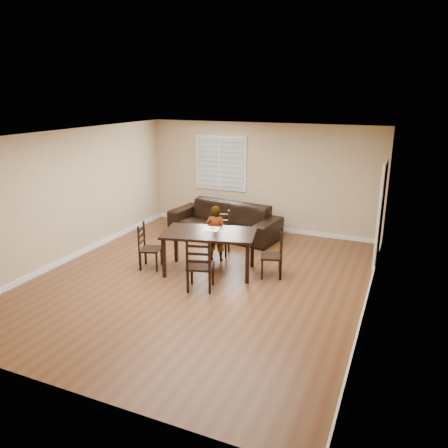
{
  "coord_description": "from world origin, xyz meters",
  "views": [
    {
      "loc": [
        3.42,
        -6.8,
        3.42
      ],
      "look_at": [
        0.27,
        0.49,
        1.0
      ],
      "focal_mm": 35.0,
      "sensor_mm": 36.0,
      "label": 1
    }
  ],
  "objects_px": {
    "donut": "(212,228)",
    "chair_right": "(277,255)",
    "dining_table": "(209,236)",
    "sofa": "(224,220)",
    "chair_far": "(199,268)",
    "child": "(216,233)",
    "chair_near": "(220,234)",
    "chair_left": "(145,248)"
  },
  "relations": [
    {
      "from": "chair_left",
      "to": "donut",
      "type": "bearing_deg",
      "value": -84.35
    },
    {
      "from": "chair_far",
      "to": "chair_left",
      "type": "height_order",
      "value": "chair_far"
    },
    {
      "from": "chair_far",
      "to": "donut",
      "type": "distance_m",
      "value": 1.19
    },
    {
      "from": "chair_right",
      "to": "donut",
      "type": "height_order",
      "value": "chair_right"
    },
    {
      "from": "chair_left",
      "to": "child",
      "type": "bearing_deg",
      "value": -67.0
    },
    {
      "from": "child",
      "to": "sofa",
      "type": "xyz_separation_m",
      "value": [
        -0.49,
        1.58,
        -0.2
      ]
    },
    {
      "from": "chair_far",
      "to": "chair_right",
      "type": "bearing_deg",
      "value": -147.65
    },
    {
      "from": "chair_left",
      "to": "sofa",
      "type": "distance_m",
      "value": 2.59
    },
    {
      "from": "sofa",
      "to": "chair_far",
      "type": "bearing_deg",
      "value": -66.46
    },
    {
      "from": "chair_right",
      "to": "sofa",
      "type": "relative_size",
      "value": 0.35
    },
    {
      "from": "chair_left",
      "to": "donut",
      "type": "distance_m",
      "value": 1.42
    },
    {
      "from": "donut",
      "to": "sofa",
      "type": "distance_m",
      "value": 2.14
    },
    {
      "from": "dining_table",
      "to": "sofa",
      "type": "bearing_deg",
      "value": 92.79
    },
    {
      "from": "chair_left",
      "to": "chair_right",
      "type": "height_order",
      "value": "chair_right"
    },
    {
      "from": "sofa",
      "to": "dining_table",
      "type": "bearing_deg",
      "value": -65.77
    },
    {
      "from": "chair_near",
      "to": "child",
      "type": "height_order",
      "value": "child"
    },
    {
      "from": "chair_near",
      "to": "child",
      "type": "bearing_deg",
      "value": -88.84
    },
    {
      "from": "child",
      "to": "donut",
      "type": "distance_m",
      "value": 0.5
    },
    {
      "from": "chair_near",
      "to": "chair_right",
      "type": "relative_size",
      "value": 1.01
    },
    {
      "from": "donut",
      "to": "chair_right",
      "type": "bearing_deg",
      "value": 5.1
    },
    {
      "from": "chair_near",
      "to": "donut",
      "type": "bearing_deg",
      "value": -87.27
    },
    {
      "from": "chair_left",
      "to": "chair_far",
      "type": "bearing_deg",
      "value": -127.66
    },
    {
      "from": "chair_far",
      "to": "child",
      "type": "xyz_separation_m",
      "value": [
        -0.37,
        1.51,
        0.14
      ]
    },
    {
      "from": "dining_table",
      "to": "sofa",
      "type": "distance_m",
      "value": 2.32
    },
    {
      "from": "chair_left",
      "to": "donut",
      "type": "height_order",
      "value": "chair_left"
    },
    {
      "from": "donut",
      "to": "chair_far",
      "type": "bearing_deg",
      "value": -77.47
    },
    {
      "from": "chair_near",
      "to": "donut",
      "type": "xyz_separation_m",
      "value": [
        0.23,
        -0.88,
        0.41
      ]
    },
    {
      "from": "dining_table",
      "to": "sofa",
      "type": "xyz_separation_m",
      "value": [
        -0.64,
        2.2,
        -0.34
      ]
    },
    {
      "from": "chair_near",
      "to": "chair_right",
      "type": "height_order",
      "value": "chair_near"
    },
    {
      "from": "dining_table",
      "to": "chair_left",
      "type": "distance_m",
      "value": 1.36
    },
    {
      "from": "dining_table",
      "to": "chair_right",
      "type": "xyz_separation_m",
      "value": [
        1.28,
        0.31,
        -0.31
      ]
    },
    {
      "from": "chair_left",
      "to": "sofa",
      "type": "height_order",
      "value": "chair_left"
    },
    {
      "from": "chair_far",
      "to": "child",
      "type": "distance_m",
      "value": 1.56
    },
    {
      "from": "dining_table",
      "to": "chair_right",
      "type": "distance_m",
      "value": 1.36
    },
    {
      "from": "chair_right",
      "to": "child",
      "type": "relative_size",
      "value": 0.8
    },
    {
      "from": "chair_right",
      "to": "dining_table",
      "type": "bearing_deg",
      "value": -94.27
    },
    {
      "from": "chair_near",
      "to": "donut",
      "type": "distance_m",
      "value": 0.99
    },
    {
      "from": "chair_far",
      "to": "sofa",
      "type": "bearing_deg",
      "value": -90.88
    },
    {
      "from": "chair_near",
      "to": "chair_far",
      "type": "bearing_deg",
      "value": -88.37
    },
    {
      "from": "chair_left",
      "to": "child",
      "type": "height_order",
      "value": "child"
    },
    {
      "from": "dining_table",
      "to": "chair_right",
      "type": "bearing_deg",
      "value": 0.41
    },
    {
      "from": "donut",
      "to": "sofa",
      "type": "height_order",
      "value": "donut"
    }
  ]
}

